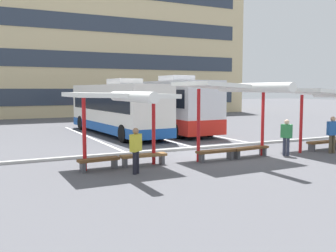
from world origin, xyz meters
TOP-DOWN VIEW (x-y plane):
  - ground_plane at (0.00, 0.00)m, footprint 160.00×160.00m
  - terminal_building at (0.03, 34.12)m, footprint 42.39×15.55m
  - coach_bus_0 at (-1.60, 9.74)m, footprint 3.10×11.28m
  - coach_bus_1 at (1.97, 9.42)m, footprint 2.79×10.19m
  - lane_stripe_0 at (-3.63, 8.79)m, footprint 0.16×14.00m
  - lane_stripe_1 at (0.00, 8.79)m, footprint 0.16×14.00m
  - lane_stripe_2 at (3.63, 8.79)m, footprint 0.16×14.00m
  - waiting_shelter_0 at (-5.00, -0.92)m, footprint 3.74×4.47m
  - bench_0 at (-5.90, -0.81)m, footprint 1.56×0.57m
  - bench_1 at (-4.10, -0.74)m, footprint 1.85×0.47m
  - waiting_shelter_1 at (-0.13, -1.24)m, footprint 4.31×4.91m
  - bench_2 at (-1.03, -1.12)m, footprint 1.74×0.44m
  - bench_3 at (0.77, -1.07)m, footprint 1.89×0.59m
  - waiting_shelter_2 at (5.21, -1.46)m, footprint 4.22×4.99m
  - bench_4 at (5.21, -1.10)m, footprint 1.93×0.44m
  - platform_kerb at (0.00, 1.89)m, footprint 44.00×0.24m
  - waiting_passenger_0 at (4.80, -1.94)m, footprint 0.53×0.33m
  - waiting_passenger_1 at (-4.91, -1.98)m, footprint 0.51×0.45m
  - waiting_passenger_2 at (2.44, -1.49)m, footprint 0.39×0.52m

SIDE VIEW (x-z plane):
  - ground_plane at x=0.00m, z-range 0.00..0.00m
  - lane_stripe_0 at x=-3.63m, z-range 0.00..0.01m
  - lane_stripe_1 at x=0.00m, z-range 0.00..0.01m
  - lane_stripe_2 at x=3.63m, z-range 0.00..0.01m
  - platform_kerb at x=0.00m, z-range 0.00..0.12m
  - bench_0 at x=-5.90m, z-range 0.11..0.56m
  - bench_2 at x=-1.03m, z-range 0.11..0.56m
  - bench_1 at x=-4.10m, z-range 0.11..0.56m
  - bench_3 at x=0.77m, z-range 0.12..0.57m
  - bench_4 at x=5.21m, z-range 0.12..0.57m
  - waiting_passenger_2 at x=2.44m, z-range 0.12..1.73m
  - waiting_passenger_1 at x=-4.91m, z-range 0.12..1.73m
  - waiting_passenger_0 at x=4.80m, z-range 0.14..1.84m
  - coach_bus_0 at x=-1.60m, z-range -0.10..3.49m
  - coach_bus_1 at x=1.97m, z-range -0.14..3.68m
  - waiting_shelter_0 at x=-5.00m, z-range 1.21..4.08m
  - waiting_shelter_2 at x=5.21m, z-range 1.21..4.20m
  - waiting_shelter_1 at x=-0.13m, z-range 1.34..4.58m
  - terminal_building at x=0.03m, z-range -1.37..16.94m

